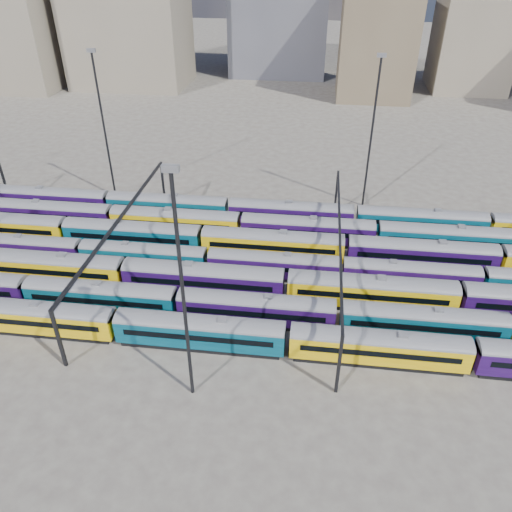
# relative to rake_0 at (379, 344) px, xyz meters

# --- Properties ---
(ground) EXTENTS (500.00, 500.00, 0.00)m
(ground) POSITION_rel_rake_0_xyz_m (-14.55, 15.00, -2.60)
(ground) COLOR #47413C
(ground) RESTS_ON ground
(rake_0) EXTENTS (100.33, 2.94, 4.95)m
(rake_0) POSITION_rel_rake_0_xyz_m (0.00, 0.00, 0.00)
(rake_0) COLOR black
(rake_0) RESTS_ON ground
(rake_1) EXTENTS (118.26, 2.89, 4.85)m
(rake_1) POSITION_rel_rake_0_xyz_m (-4.42, 5.00, -0.05)
(rake_1) COLOR black
(rake_1) RESTS_ON ground
(rake_2) EXTENTS (130.13, 3.17, 5.35)m
(rake_2) POSITION_rel_rake_0_xyz_m (-11.07, 10.00, 0.21)
(rake_2) COLOR black
(rake_2) RESTS_ON ground
(rake_3) EXTENTS (92.50, 2.71, 4.55)m
(rake_3) POSITION_rel_rake_0_xyz_m (-13.20, 15.00, -0.21)
(rake_3) COLOR black
(rake_3) RESTS_ON ground
(rake_4) EXTENTS (106.03, 3.11, 5.23)m
(rake_4) POSITION_rel_rake_0_xyz_m (-13.78, 20.00, 0.15)
(rake_4) COLOR black
(rake_4) RESTS_ON ground
(rake_5) EXTENTS (146.05, 3.05, 5.14)m
(rake_5) POSITION_rel_rake_0_xyz_m (-8.86, 25.00, 0.10)
(rake_5) COLOR black
(rake_5) RESTS_ON ground
(rake_6) EXTENTS (123.54, 3.01, 5.07)m
(rake_6) POSITION_rel_rake_0_xyz_m (-22.13, 30.00, 0.07)
(rake_6) COLOR black
(rake_6) RESTS_ON ground
(gantry_1) EXTENTS (0.35, 40.35, 8.03)m
(gantry_1) POSITION_rel_rake_0_xyz_m (-34.55, 15.00, 4.19)
(gantry_1) COLOR black
(gantry_1) RESTS_ON ground
(gantry_2) EXTENTS (0.35, 40.35, 8.03)m
(gantry_2) POSITION_rel_rake_0_xyz_m (-4.55, 15.00, 4.19)
(gantry_2) COLOR black
(gantry_2) RESTS_ON ground
(mast_1) EXTENTS (1.40, 0.50, 25.60)m
(mast_1) POSITION_rel_rake_0_xyz_m (-44.55, 37.00, 11.37)
(mast_1) COLOR black
(mast_1) RESTS_ON ground
(mast_2) EXTENTS (1.40, 0.50, 25.60)m
(mast_2) POSITION_rel_rake_0_xyz_m (-19.55, -7.00, 11.37)
(mast_2) COLOR black
(mast_2) RESTS_ON ground
(mast_3) EXTENTS (1.40, 0.50, 25.60)m
(mast_3) POSITION_rel_rake_0_xyz_m (0.45, 39.00, 11.37)
(mast_3) COLOR black
(mast_3) RESTS_ON ground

